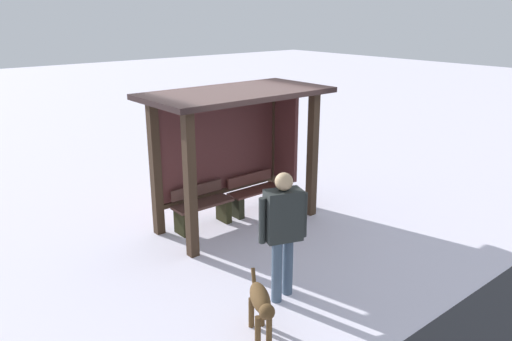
{
  "coord_description": "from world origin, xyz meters",
  "views": [
    {
      "loc": [
        -4.99,
        -6.56,
        3.67
      ],
      "look_at": [
        0.12,
        -0.36,
        1.06
      ],
      "focal_mm": 34.64,
      "sensor_mm": 36.0,
      "label": 1
    }
  ],
  "objects_px": {
    "bus_shelter": "(235,127)",
    "bench_left_inside": "(202,209)",
    "bench_center_inside": "(254,195)",
    "dog": "(261,303)",
    "person_walking": "(283,226)"
  },
  "relations": [
    {
      "from": "bench_left_inside",
      "to": "bench_center_inside",
      "type": "height_order",
      "value": "bench_left_inside"
    },
    {
      "from": "bench_left_inside",
      "to": "dog",
      "type": "height_order",
      "value": "bench_left_inside"
    },
    {
      "from": "bench_center_inside",
      "to": "person_walking",
      "type": "bearing_deg",
      "value": -122.31
    },
    {
      "from": "bench_left_inside",
      "to": "dog",
      "type": "xyz_separation_m",
      "value": [
        -1.22,
        -3.05,
        0.12
      ]
    },
    {
      "from": "bus_shelter",
      "to": "person_walking",
      "type": "relative_size",
      "value": 1.8
    },
    {
      "from": "bus_shelter",
      "to": "person_walking",
      "type": "height_order",
      "value": "bus_shelter"
    },
    {
      "from": "bench_left_inside",
      "to": "bench_center_inside",
      "type": "bearing_deg",
      "value": 0.1
    },
    {
      "from": "bus_shelter",
      "to": "bench_left_inside",
      "type": "bearing_deg",
      "value": 173.54
    },
    {
      "from": "bench_center_inside",
      "to": "dog",
      "type": "xyz_separation_m",
      "value": [
        -2.41,
        -3.06,
        0.14
      ]
    },
    {
      "from": "person_walking",
      "to": "dog",
      "type": "relative_size",
      "value": 2.17
    },
    {
      "from": "bus_shelter",
      "to": "bench_left_inside",
      "type": "relative_size",
      "value": 2.92
    },
    {
      "from": "bench_left_inside",
      "to": "person_walking",
      "type": "height_order",
      "value": "person_walking"
    },
    {
      "from": "dog",
      "to": "bench_left_inside",
      "type": "bearing_deg",
      "value": 68.22
    },
    {
      "from": "dog",
      "to": "person_walking",
      "type": "bearing_deg",
      "value": 31.88
    },
    {
      "from": "person_walking",
      "to": "dog",
      "type": "height_order",
      "value": "person_walking"
    }
  ]
}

